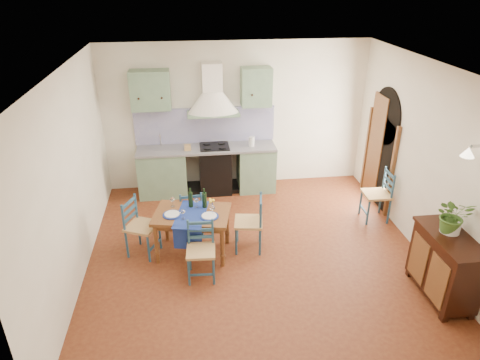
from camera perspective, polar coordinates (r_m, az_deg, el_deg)
The scene contains 13 objects.
floor at distance 6.65m, azimuth 2.09°, elevation -9.78°, with size 5.00×5.00×0.00m, color #4C1C10.
back_wall at distance 8.13m, azimuth -3.64°, elevation 5.55°, with size 5.00×0.96×2.80m.
right_wall at distance 7.03m, azimuth 22.43°, elevation 2.69°, with size 0.26×5.00×2.80m.
left_wall at distance 6.08m, azimuth -21.63°, elevation -0.10°, with size 0.04×5.00×2.80m, color silver.
ceiling at distance 5.50m, azimuth 2.57°, elevation 14.63°, with size 5.00×5.00×0.01m, color white.
dining_table at distance 6.38m, azimuth -6.38°, elevation -5.03°, with size 1.22×0.96×1.01m.
chair_near at distance 5.99m, azimuth -5.23°, elevation -9.30°, with size 0.42×0.42×0.84m.
chair_far at distance 6.94m, azimuth -6.57°, elevation -4.19°, with size 0.41×0.41×0.81m.
chair_left at distance 6.59m, azimuth -13.16°, elevation -6.04°, with size 0.56×0.56×0.90m.
chair_right at distance 6.52m, azimuth 1.42°, elevation -5.69°, with size 0.48×0.48×0.90m.
chair_spare at distance 7.65m, azimuth 17.95°, elevation -1.87°, with size 0.44×0.44×0.91m.
sideboard at distance 6.18m, azimuth 25.64°, elevation -10.09°, with size 0.50×1.05×0.94m.
potted_plant at distance 5.93m, azimuth 26.56°, elevation -4.27°, with size 0.42×0.37×0.47m, color #3B6323.
Camera 1 is at (-0.91, -5.31, 3.90)m, focal length 32.00 mm.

